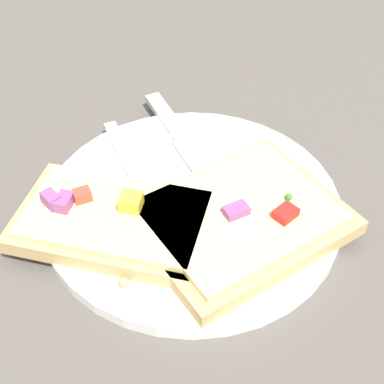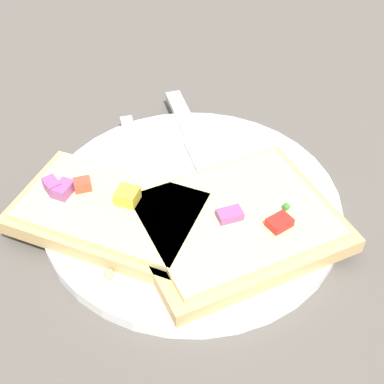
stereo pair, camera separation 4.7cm
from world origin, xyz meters
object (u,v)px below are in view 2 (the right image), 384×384
plate (192,205)px  knife (198,147)px  fork (147,196)px  pizza_slice_corner (112,212)px  pizza_slice_main (235,222)px

plate → knife: size_ratio=1.20×
fork → pizza_slice_corner: size_ratio=1.07×
fork → knife: size_ratio=0.93×
plate → pizza_slice_main: 0.05m
fork → plate: bearing=72.1°
pizza_slice_corner → pizza_slice_main: bearing=-164.3°
plate → knife: knife is taller
knife → pizza_slice_corner: 0.12m
pizza_slice_corner → knife: bearing=-105.7°
knife → pizza_slice_main: bearing=-1.3°
knife → pizza_slice_corner: size_ratio=1.15×
knife → plate: bearing=-21.4°
plate → pizza_slice_corner: bearing=-107.7°
plate → knife: (-0.05, 0.05, 0.01)m
plate → fork: size_ratio=1.29×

